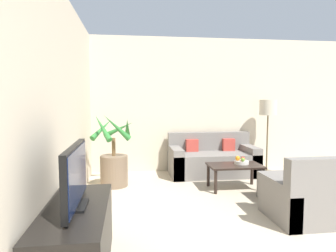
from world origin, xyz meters
The scene contains 14 objects.
wall_back centered at (0.00, 5.82, 1.35)m, with size 7.64×0.06×2.70m.
wall_left centered at (-3.05, 2.89, 1.35)m, with size 0.06×7.39×2.70m.
tv_console centered at (-2.74, 2.25, 0.29)m, with size 0.51×1.30×0.58m.
television centered at (-2.74, 2.25, 0.83)m, with size 0.18×0.88×0.51m.
potted_palm centered at (-2.55, 4.83, 0.41)m, with size 0.75×0.74×1.25m.
sofa_loveseat centered at (-0.68, 5.35, 0.28)m, with size 1.66×0.80×0.80m.
floor_lamp centered at (0.46, 5.41, 1.23)m, with size 0.34×0.34×1.45m.
coffee_table centered at (-0.58, 4.39, 0.34)m, with size 0.86×0.52×0.40m.
fruit_bowl centered at (-0.46, 4.43, 0.43)m, with size 0.23×0.23×0.05m.
apple_red centered at (-0.43, 4.44, 0.49)m, with size 0.07×0.07×0.07m.
apple_green centered at (-0.46, 4.37, 0.49)m, with size 0.06×0.06×0.06m.
orange_fruit centered at (-0.52, 4.46, 0.49)m, with size 0.08×0.08×0.08m.
armchair centered at (-0.19, 3.03, 0.27)m, with size 0.83×0.77×0.82m.
ottoman centered at (-0.11, 3.74, 0.20)m, with size 0.57×0.46×0.39m.
Camera 1 is at (-2.31, -0.21, 1.45)m, focal length 32.00 mm.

